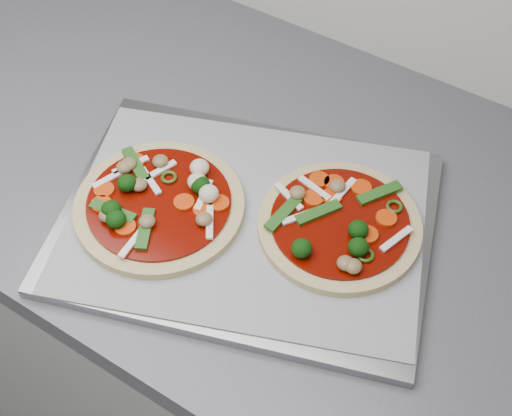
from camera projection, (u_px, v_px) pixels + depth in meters
The scene contains 6 objects.
base_cabinet at pixel (188, 311), 1.33m from camera, with size 3.60×0.60×0.86m, color #B1B1AE.
countertop at pixel (164, 143), 0.98m from camera, with size 3.60×0.60×0.04m, color slate.
baking_tray at pixel (246, 222), 0.86m from camera, with size 0.44×0.32×0.01m, color gray.
parchment at pixel (246, 218), 0.85m from camera, with size 0.42×0.30×0.00m, color #9E9FA4.
pizza_left at pixel (159, 203), 0.85m from camera, with size 0.21×0.21×0.03m.
pizza_right at pixel (339, 224), 0.83m from camera, with size 0.19×0.19×0.03m.
Camera 1 is at (0.47, 0.79, 1.59)m, focal length 50.00 mm.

